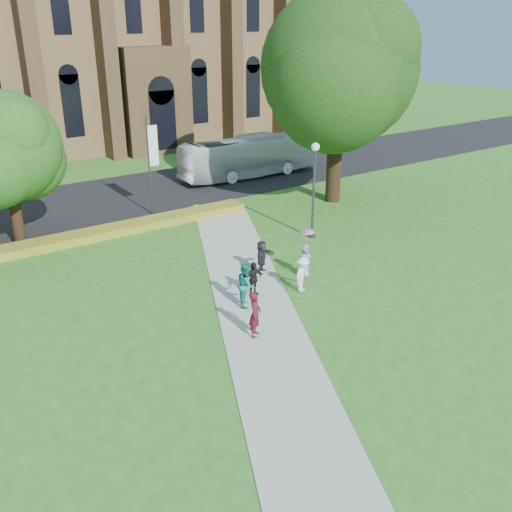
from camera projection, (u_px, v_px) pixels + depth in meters
ground at (271, 323)px, 22.61m from camera, size 160.00×160.00×0.00m
road at (94, 200)px, 37.78m from camera, size 160.00×10.00×0.02m
footpath at (257, 313)px, 23.36m from camera, size 15.58×28.54×0.04m
flower_hedge at (102, 233)px, 31.49m from camera, size 18.00×1.40×0.45m
streetlamp at (314, 179)px, 30.20m from camera, size 0.44×0.44×5.24m
large_tree at (339, 68)px, 34.54m from camera, size 9.60×9.60×13.20m
street_tree_1 at (5, 147)px, 28.45m from camera, size 5.60×5.60×8.05m
banner_pole_0 at (151, 160)px, 33.94m from camera, size 0.70×0.10×6.00m
tour_coach at (248, 157)px, 42.95m from camera, size 10.93×2.84×3.03m
pedestrian_0 at (255, 314)px, 21.34m from camera, size 0.78×0.76×1.81m
pedestrian_1 at (246, 285)px, 23.63m from camera, size 1.08×1.15×1.88m
pedestrian_2 at (302, 274)px, 24.90m from camera, size 1.19×0.99×1.60m
pedestrian_3 at (253, 279)px, 24.53m from camera, size 0.95×0.49×1.56m
pedestrian_4 at (305, 260)px, 26.50m from camera, size 0.87×0.72×1.53m
pedestrian_5 at (262, 257)px, 26.76m from camera, size 1.47×1.26×1.60m
parasol at (307, 237)px, 26.26m from camera, size 0.89×0.89×0.60m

